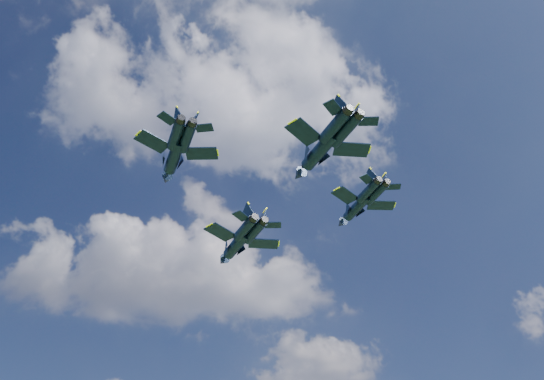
{
  "coord_description": "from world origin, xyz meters",
  "views": [
    {
      "loc": [
        -1.97,
        -60.61,
        12.18
      ],
      "look_at": [
        1.52,
        6.26,
        64.06
      ],
      "focal_mm": 35.0,
      "sensor_mm": 36.0,
      "label": 1
    }
  ],
  "objects_px": {
    "jet_lead": "(236,245)",
    "jet_left": "(174,158)",
    "jet_right": "(356,208)",
    "jet_slot": "(318,152)"
  },
  "relations": [
    {
      "from": "jet_slot",
      "to": "jet_lead",
      "type": "bearing_deg",
      "value": 90.15
    },
    {
      "from": "jet_left",
      "to": "jet_slot",
      "type": "relative_size",
      "value": 0.98
    },
    {
      "from": "jet_slot",
      "to": "jet_right",
      "type": "bearing_deg",
      "value": 38.58
    },
    {
      "from": "jet_left",
      "to": "jet_right",
      "type": "height_order",
      "value": "jet_left"
    },
    {
      "from": "jet_lead",
      "to": "jet_slot",
      "type": "relative_size",
      "value": 1.08
    },
    {
      "from": "jet_slot",
      "to": "jet_left",
      "type": "bearing_deg",
      "value": 140.12
    },
    {
      "from": "jet_left",
      "to": "jet_slot",
      "type": "bearing_deg",
      "value": -33.59
    },
    {
      "from": "jet_lead",
      "to": "jet_left",
      "type": "xyz_separation_m",
      "value": [
        -9.53,
        -20.08,
        2.86
      ]
    },
    {
      "from": "jet_lead",
      "to": "jet_right",
      "type": "bearing_deg",
      "value": -49.19
    },
    {
      "from": "jet_right",
      "to": "jet_slot",
      "type": "relative_size",
      "value": 0.91
    }
  ]
}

